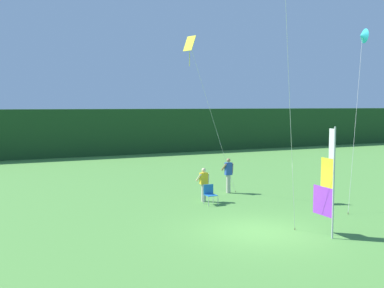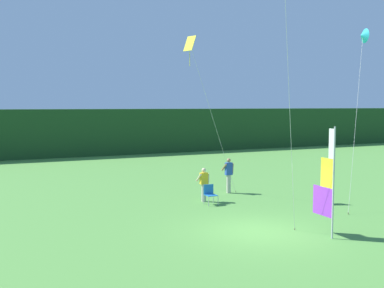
% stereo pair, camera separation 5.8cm
% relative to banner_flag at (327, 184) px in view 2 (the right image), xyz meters
% --- Properties ---
extents(ground_plane, '(120.00, 120.00, 0.00)m').
position_rel_banner_flag_xyz_m(ground_plane, '(-1.82, 1.49, -1.82)').
color(ground_plane, '#518E3D').
extents(distant_treeline, '(80.00, 2.40, 4.18)m').
position_rel_banner_flag_xyz_m(distant_treeline, '(-1.82, 28.74, 0.27)').
color(distant_treeline, '#1E421E').
rests_on(distant_treeline, ground).
extents(banner_flag, '(0.06, 1.03, 3.79)m').
position_rel_banner_flag_xyz_m(banner_flag, '(0.00, 0.00, 0.00)').
color(banner_flag, '#B7B7BC').
rests_on(banner_flag, ground).
extents(person_near_banner, '(0.55, 0.48, 1.58)m').
position_rel_banner_flag_xyz_m(person_near_banner, '(-1.37, 6.79, -0.98)').
color(person_near_banner, '#B7B2A3').
rests_on(person_near_banner, ground).
extents(person_mid_field, '(0.55, 0.48, 1.79)m').
position_rel_banner_flag_xyz_m(person_mid_field, '(0.70, 8.11, -0.86)').
color(person_mid_field, '#B7B2A3').
rests_on(person_mid_field, ground).
extents(folding_chair, '(0.51, 0.51, 0.89)m').
position_rel_banner_flag_xyz_m(folding_chair, '(-1.36, 6.16, -1.30)').
color(folding_chair, '#BCBCC1').
rests_on(folding_chair, ground).
extents(kite_yellow_diamond_0, '(2.89, 0.64, 7.83)m').
position_rel_banner_flag_xyz_m(kite_yellow_diamond_0, '(-1.33, 8.11, 5.16)').
color(kite_yellow_diamond_0, brown).
rests_on(kite_yellow_diamond_0, ground).
extents(kite_cyan_delta_1, '(3.24, 2.89, 8.16)m').
position_rel_banner_flag_xyz_m(kite_cyan_delta_1, '(5.96, 4.55, 5.95)').
color(kite_cyan_delta_1, brown).
rests_on(kite_cyan_delta_1, ground).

